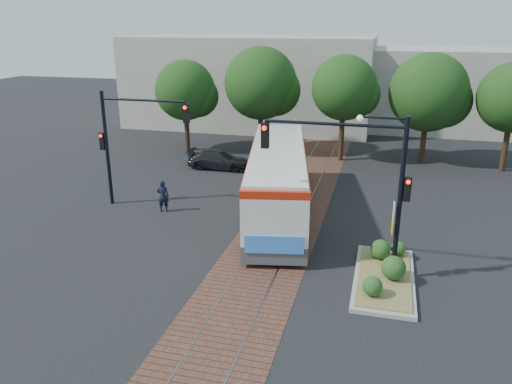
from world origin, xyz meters
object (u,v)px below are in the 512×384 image
at_px(city_bus, 278,177).
at_px(signal_pole_left, 125,134).
at_px(signal_pole_main, 367,172).
at_px(parked_car, 219,160).
at_px(traffic_island, 385,271).
at_px(officer, 163,196).

distance_m(city_bus, signal_pole_left, 8.04).
distance_m(signal_pole_main, parked_car, 16.48).
height_order(traffic_island, officer, officer).
xyz_separation_m(city_bus, parked_car, (-5.44, 6.90, -1.27)).
height_order(traffic_island, signal_pole_main, signal_pole_main).
xyz_separation_m(signal_pole_left, officer, (2.05, -0.39, -3.04)).
xyz_separation_m(city_bus, signal_pole_left, (-7.74, -0.95, 1.99)).
relative_size(city_bus, traffic_island, 2.47).
xyz_separation_m(traffic_island, parked_car, (-10.89, 12.75, 0.28)).
bearing_deg(officer, signal_pole_main, 143.81).
relative_size(traffic_island, signal_pole_left, 0.87).
distance_m(city_bus, officer, 5.93).
bearing_deg(signal_pole_left, officer, -10.69).
bearing_deg(city_bus, parked_car, 117.01).
relative_size(city_bus, signal_pole_main, 2.14).
distance_m(traffic_island, signal_pole_left, 14.50).
bearing_deg(officer, city_bus, -179.48).
xyz_separation_m(city_bus, traffic_island, (5.45, -5.85, -1.55)).
relative_size(signal_pole_main, signal_pole_left, 1.00).
bearing_deg(traffic_island, signal_pole_main, 174.64).
xyz_separation_m(city_bus, officer, (-5.68, -1.34, -1.05)).
height_order(signal_pole_main, parked_car, signal_pole_main).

